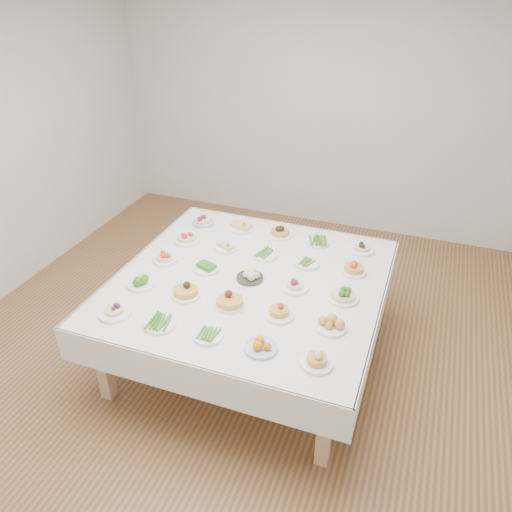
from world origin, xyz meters
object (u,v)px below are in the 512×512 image
(dish_12, at_px, (250,275))
(dish_24, at_px, (362,247))
(display_table, at_px, (249,287))
(dish_0, at_px, (114,309))

(dish_12, relative_size, dish_24, 0.99)
(dish_12, xyz_separation_m, dish_24, (0.74, 0.74, 0.01))
(display_table, bearing_deg, dish_0, -134.47)
(display_table, height_order, dish_0, dish_0)
(display_table, xyz_separation_m, dish_24, (0.75, 0.75, 0.11))
(dish_12, bearing_deg, dish_0, -134.42)
(dish_0, bearing_deg, dish_24, 45.26)
(dish_12, bearing_deg, display_table, -124.31)
(dish_12, height_order, dish_24, dish_24)
(dish_0, relative_size, dish_12, 1.10)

